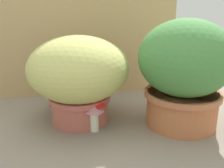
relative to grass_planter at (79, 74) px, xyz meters
The scene contains 7 objects.
ground_plane 0.25m from the grass_planter, 74.19° to the right, with size 6.00×6.00×0.00m, color gray.
cardboard_backdrop 0.43m from the grass_planter, 91.83° to the left, with size 1.25×0.03×0.80m, color tan.
grass_planter is the anchor object (origin of this frame).
leafy_planter 0.47m from the grass_planter, 14.97° to the right, with size 0.41×0.41×0.48m.
cat 0.12m from the grass_planter, 77.78° to the left, with size 0.32×0.32×0.32m.
mushroom_ornament_pink 0.19m from the grass_planter, 65.77° to the right, with size 0.09×0.09×0.13m.
mushroom_ornament_red 0.15m from the grass_planter, 54.39° to the right, with size 0.12×0.12×0.17m.
Camera 1 is at (-0.08, -1.05, 0.54)m, focal length 41.56 mm.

